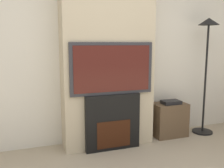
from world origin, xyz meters
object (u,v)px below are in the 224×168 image
Objects in this scene: fireplace at (112,122)px; media_stand at (169,119)px; television at (112,69)px; floor_lamp at (207,49)px.

fireplace is 0.97m from media_stand.
media_stand is at bearing 9.54° from fireplace.
television is at bearing -90.00° from fireplace.
floor_lamp is at bearing -6.32° from media_stand.
floor_lamp is 3.18× the size of media_stand.
fireplace is 0.69m from television.
floor_lamp is 1.16m from media_stand.
fireplace is at bearing -176.30° from floor_lamp.
floor_lamp reaches higher than fireplace.
media_stand is (-0.56, 0.06, -1.02)m from floor_lamp.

